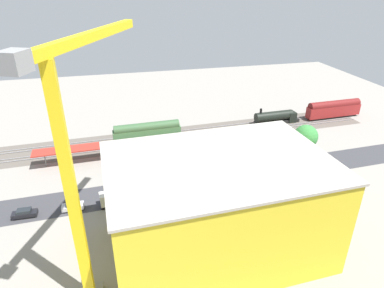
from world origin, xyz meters
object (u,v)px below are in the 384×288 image
at_px(box_truck_0, 125,195).
at_px(parked_car_1, 226,184).
at_px(platform_canopy_near, 146,140).
at_px(construction_building, 217,206).
at_px(parked_car_0, 260,181).
at_px(parked_car_6, 25,214).
at_px(locomotive, 277,117).
at_px(street_tree_1, 191,153).
at_px(parked_car_4, 111,201).
at_px(tower_crane, 78,157).
at_px(street_tree_0, 302,141).
at_px(passenger_coach, 334,109).
at_px(traffic_light, 232,171).
at_px(street_tree_2, 306,137).
at_px(parked_car_2, 189,190).
at_px(parked_car_3, 150,196).
at_px(parked_car_5, 73,206).
at_px(freight_coach_far, 147,133).

bearing_deg(box_truck_0, parked_car_1, -178.86).
distance_m(platform_canopy_near, construction_building, 37.97).
bearing_deg(parked_car_1, parked_car_0, 176.26).
xyz_separation_m(platform_canopy_near, parked_car_6, (25.89, 20.86, -3.00)).
relative_size(locomotive, parked_car_0, 3.07).
bearing_deg(locomotive, street_tree_1, 34.48).
bearing_deg(parked_car_4, parked_car_6, 1.60).
height_order(tower_crane, street_tree_0, tower_crane).
bearing_deg(passenger_coach, traffic_light, 34.50).
bearing_deg(passenger_coach, parked_car_0, 38.33).
distance_m(parked_car_4, street_tree_2, 49.90).
bearing_deg(parked_car_2, parked_car_1, -178.11).
distance_m(parked_car_0, traffic_light, 7.93).
bearing_deg(parked_car_6, parked_car_3, -179.70).
bearing_deg(passenger_coach, parked_car_1, 33.14).
distance_m(passenger_coach, parked_car_2, 64.25).
bearing_deg(parked_car_2, tower_crane, 47.36).
bearing_deg(parked_car_3, street_tree_1, -141.40).
relative_size(parked_car_1, parked_car_3, 0.96).
bearing_deg(parked_car_3, street_tree_0, -166.89).
relative_size(locomotive, traffic_light, 2.13).
bearing_deg(parked_car_2, traffic_light, 174.89).
relative_size(parked_car_5, parked_car_6, 0.92).
height_order(parked_car_3, parked_car_6, parked_car_6).
bearing_deg(platform_canopy_near, parked_car_4, 64.64).
height_order(street_tree_0, street_tree_1, street_tree_1).
relative_size(parked_car_4, parked_car_5, 0.99).
distance_m(locomotive, street_tree_0, 22.98).
relative_size(parked_car_0, parked_car_2, 1.02).
height_order(platform_canopy_near, street_tree_1, street_tree_1).
bearing_deg(street_tree_1, parked_car_4, 23.63).
distance_m(box_truck_0, street_tree_2, 47.03).
height_order(tower_crane, box_truck_0, tower_crane).
height_order(platform_canopy_near, construction_building, construction_building).
relative_size(parked_car_3, street_tree_1, 0.59).
xyz_separation_m(parked_car_2, parked_car_5, (23.72, 0.28, 0.08)).
distance_m(locomotive, traffic_light, 41.80).
xyz_separation_m(freight_coach_far, tower_crane, (12.99, 46.38, 18.46)).
height_order(passenger_coach, tower_crane, tower_crane).
relative_size(parked_car_1, street_tree_0, 0.63).
bearing_deg(parked_car_2, locomotive, -138.98).
distance_m(passenger_coach, tower_crane, 92.62).
xyz_separation_m(parked_car_6, street_tree_2, (-65.03, -9.60, 4.83)).
xyz_separation_m(parked_car_5, street_tree_1, (-26.09, -8.49, 4.30)).
bearing_deg(parked_car_3, freight_coach_far, -95.81).
relative_size(freight_coach_far, parked_car_5, 4.40).
bearing_deg(platform_canopy_near, tower_crane, 73.66).
xyz_separation_m(tower_crane, street_tree_0, (-49.97, -29.13, -17.17)).
distance_m(platform_canopy_near, parked_car_2, 21.69).
distance_m(locomotive, box_truck_0, 58.61).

